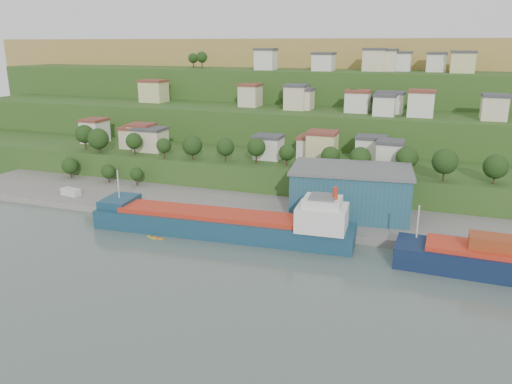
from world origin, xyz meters
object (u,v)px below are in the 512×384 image
at_px(warehouse, 351,191).
at_px(kayak_orange, 158,238).
at_px(caravan, 71,193).
at_px(cargo_ship_near, 229,225).

relative_size(warehouse, kayak_orange, 10.51).
bearing_deg(caravan, cargo_ship_near, -0.01).
height_order(warehouse, caravan, warehouse).
height_order(cargo_ship_near, kayak_orange, cargo_ship_near).
xyz_separation_m(cargo_ship_near, kayak_orange, (-15.66, -7.66, -2.48)).
distance_m(warehouse, caravan, 82.76).
bearing_deg(cargo_ship_near, kayak_orange, -157.43).
xyz_separation_m(cargo_ship_near, warehouse, (26.39, 20.58, 5.73)).
height_order(warehouse, kayak_orange, warehouse).
height_order(caravan, kayak_orange, caravan).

